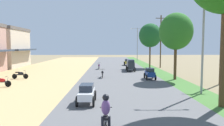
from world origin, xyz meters
TOP-DOWN VIEW (x-y plane):
  - shophouse_far at (-19.97, 37.12)m, footprint 8.26×8.51m
  - parked_motorbike_fifth at (-10.91, 18.33)m, footprint 1.80×0.54m
  - parked_motorbike_sixth at (-11.17, 23.15)m, footprint 1.80×0.54m
  - median_tree_third at (5.91, 22.33)m, footprint 3.58×3.58m
  - median_tree_fourth at (5.66, 35.39)m, footprint 3.75×3.75m
  - streetlamp_near at (5.80, 15.34)m, footprint 3.16×0.20m
  - streetlamp_mid at (5.80, 52.47)m, footprint 3.16×0.20m
  - utility_pole_near at (9.42, 19.56)m, footprint 1.80×0.20m
  - utility_pole_far at (7.52, 35.70)m, footprint 1.80×0.20m
  - car_sedan_white at (-2.72, 12.62)m, footprint 1.10×2.26m
  - car_hatchback_blue at (3.18, 22.44)m, footprint 1.04×2.00m
  - car_van_charcoal at (1.85, 30.15)m, footprint 1.19×2.41m
  - car_sedan_yellow at (2.19, 39.67)m, footprint 1.10×2.26m
  - motorbike_ahead_third at (-1.45, 7.88)m, footprint 0.54×1.80m
  - motorbike_ahead_fourth at (-2.03, 23.79)m, footprint 0.54×1.80m
  - motorbike_ahead_fifth at (-2.84, 33.01)m, footprint 0.54×1.80m

SIDE VIEW (x-z plane):
  - parked_motorbike_fifth at x=-10.91m, z-range 0.08..1.02m
  - parked_motorbike_sixth at x=-11.17m, z-range 0.08..1.02m
  - motorbike_ahead_fourth at x=-2.03m, z-range 0.10..1.04m
  - motorbike_ahead_fifth at x=-2.84m, z-range 0.10..1.04m
  - car_sedan_white at x=-2.72m, z-range 0.15..1.34m
  - car_sedan_yellow at x=2.19m, z-range 0.15..1.34m
  - car_hatchback_blue at x=3.18m, z-range 0.13..1.36m
  - motorbike_ahead_third at x=-1.45m, z-range 0.03..1.69m
  - car_van_charcoal at x=1.85m, z-range 0.19..1.86m
  - shophouse_far at x=-19.97m, z-range 0.01..6.91m
  - utility_pole_near at x=9.42m, z-range 0.19..8.57m
  - streetlamp_near at x=5.80m, z-range 0.65..8.33m
  - utility_pole_far at x=7.52m, z-range 0.19..9.07m
  - streetlamp_mid at x=5.80m, z-range 0.66..8.78m
  - median_tree_third at x=5.91m, z-range 1.66..8.85m
  - median_tree_fourth at x=5.66m, z-range 1.77..9.19m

